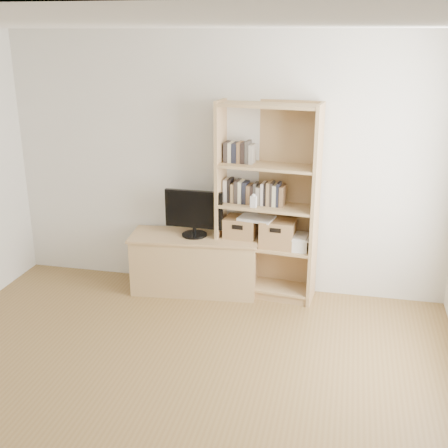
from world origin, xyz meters
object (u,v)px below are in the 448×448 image
(tv_stand, at_px, (195,264))
(basket_left, at_px, (241,230))
(baby_monitor, at_px, (253,202))
(television, at_px, (194,214))
(basket_right, at_px, (278,233))
(bookshelf, at_px, (267,203))
(laptop, at_px, (257,218))

(tv_stand, xyz_separation_m, basket_left, (0.47, 0.08, 0.39))
(tv_stand, height_order, baby_monitor, baby_monitor)
(television, distance_m, basket_left, 0.50)
(television, distance_m, basket_right, 0.86)
(tv_stand, bearing_deg, basket_right, -2.62)
(basket_right, bearing_deg, bookshelf, 176.17)
(baby_monitor, distance_m, basket_left, 0.39)
(tv_stand, bearing_deg, bookshelf, -0.77)
(laptop, bearing_deg, bookshelf, 13.01)
(tv_stand, distance_m, basket_left, 0.61)
(basket_right, height_order, laptop, laptop)
(tv_stand, height_order, television, television)
(bookshelf, xyz_separation_m, baby_monitor, (-0.12, -0.10, 0.03))
(bookshelf, relative_size, basket_left, 6.19)
(television, xyz_separation_m, basket_left, (0.47, 0.08, -0.17))
(bookshelf, relative_size, basket_right, 5.91)
(basket_left, height_order, laptop, laptop)
(tv_stand, distance_m, bookshelf, 1.01)
(bookshelf, height_order, laptop, bookshelf)
(basket_right, bearing_deg, tv_stand, -172.51)
(bookshelf, relative_size, baby_monitor, 17.44)
(laptop, bearing_deg, basket_right, 7.25)
(laptop, bearing_deg, tv_stand, -163.93)
(television, bearing_deg, tv_stand, 0.00)
(bookshelf, xyz_separation_m, laptop, (-0.10, -0.00, -0.16))
(bookshelf, height_order, baby_monitor, bookshelf)
(basket_right, relative_size, laptop, 0.98)
(tv_stand, relative_size, basket_left, 4.00)
(baby_monitor, xyz_separation_m, basket_right, (0.24, 0.08, -0.33))
(television, bearing_deg, bookshelf, 6.72)
(television, height_order, laptop, television)
(basket_right, xyz_separation_m, laptop, (-0.22, 0.01, 0.14))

